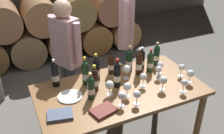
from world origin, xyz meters
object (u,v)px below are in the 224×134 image
Objects in this scene: wine_bottle_3 at (129,60)px; wine_bottle_7 at (117,75)px; wine_glass_1 at (127,87)px; wine_glass_7 at (159,70)px; wine_glass_3 at (143,77)px; sommelier_presenting at (127,31)px; wine_bottle_11 at (150,62)px; wine_bottle_1 at (142,59)px; wine_bottle_10 at (156,55)px; wine_glass_9 at (190,74)px; dining_table at (120,96)px; wine_bottle_2 at (96,70)px; wine_bottle_8 at (111,64)px; wine_bottle_5 at (85,73)px; wine_glass_0 at (110,85)px; wine_bottle_4 at (91,88)px; wine_bottle_0 at (55,75)px; wine_glass_5 at (182,68)px; leather_ledger at (104,111)px; wine_glass_11 at (184,83)px; wine_bottle_6 at (95,80)px; wine_glass_8 at (127,69)px; taster_seated_left at (66,52)px; tasting_notebook at (60,115)px; wine_glass_6 at (160,65)px; wine_glass_4 at (122,96)px; wine_glass_10 at (137,95)px; wine_bottle_9 at (139,63)px; serving_plate at (70,97)px; wine_glass_2 at (163,80)px.

wine_bottle_7 is at bearing -138.86° from wine_bottle_3.
wine_glass_1 is 1.05× the size of wine_glass_7.
sommelier_presenting is at bearing 74.42° from wine_glass_3.
wine_bottle_1 is at bearing 118.54° from wine_bottle_11.
wine_bottle_10 is 0.50m from wine_glass_9.
wine_bottle_10 is at bearing 24.95° from dining_table.
wine_bottle_2 reaches higher than wine_bottle_8.
wine_bottle_5 reaches higher than wine_glass_3.
wine_bottle_4 is at bearing 171.76° from wine_glass_0.
wine_bottle_0 is 0.18× the size of sommelier_presenting.
wine_glass_5 is 0.26m from wine_glass_7.
wine_bottle_5 is at bearing 74.44° from leather_ledger.
wine_bottle_0 is at bearing 179.32° from wine_bottle_8.
wine_bottle_0 is 2.13× the size of wine_glass_11.
wine_bottle_8 reaches higher than wine_glass_11.
wine_glass_7 is at bearing -5.86° from wine_bottle_6.
wine_bottle_3 is at bearing 40.53° from wine_glass_0.
wine_glass_8 is at bearing -163.23° from wine_bottle_10.
wine_glass_8 is at bearing 9.12° from wine_bottle_6.
wine_bottle_6 is 0.50m from wine_glass_3.
wine_glass_5 is at bearing -36.28° from taster_seated_left.
wine_bottle_1 reaches higher than wine_glass_9.
wine_glass_11 is at bearing -17.50° from leather_ledger.
wine_bottle_7 is at bearing 39.27° from wine_glass_0.
wine_glass_7 is (1.04, -0.32, -0.03)m from wine_bottle_0.
sommelier_presenting is (-0.16, 0.46, 0.16)m from wine_bottle_10.
dining_table is at bearing 25.91° from tasting_notebook.
wine_bottle_11 is at bearing 45.37° from wine_glass_3.
wine_bottle_11 is 1.92× the size of wine_glass_6.
wine_glass_6 is 0.10m from wine_glass_7.
wine_glass_4 is 0.48m from wine_glass_8.
wine_bottle_10 is at bearing -3.30° from wine_bottle_8.
wine_bottle_11 is 0.18× the size of taster_seated_left.
tasting_notebook is at bearing -166.36° from dining_table.
wine_glass_0 is 0.29m from wine_glass_10.
wine_bottle_9 reaches higher than wine_glass_6.
sommelier_presenting is at bearing 83.62° from wine_bottle_1.
wine_glass_7 reaches higher than serving_plate.
wine_bottle_5 is at bearing 117.70° from wine_glass_0.
wine_glass_2 is 1.03× the size of wine_glass_9.
wine_glass_8 is at bearing -170.92° from wine_bottle_9.
wine_glass_9 is (0.30, -0.48, -0.01)m from wine_bottle_1.
wine_bottle_0 is 0.75m from wine_glass_8.
wine_glass_1 is 0.25m from wine_glass_3.
wine_glass_4 is at bearing -108.29° from wine_bottle_7.
wine_bottle_11 is at bearing 4.47° from wine_glass_8.
leather_ledger is at bearing -149.96° from wine_bottle_11.
wine_glass_3 is at bearing -134.63° from wine_bottle_11.
wine_bottle_3 is 0.67m from wine_glass_9.
leather_ledger is (-0.92, -0.56, -0.11)m from wine_bottle_10.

